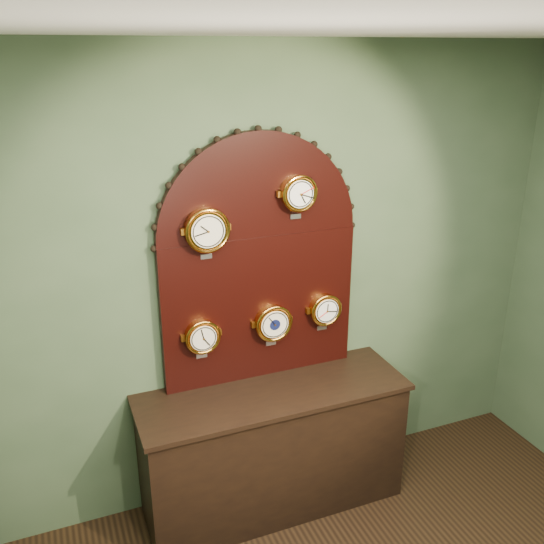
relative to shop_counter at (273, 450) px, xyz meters
name	(u,v)px	position (x,y,z in m)	size (l,w,h in m)	color
wall_back	(257,286)	(0.00, 0.27, 1.00)	(4.00, 4.00, 0.00)	#40563B
shop_counter	(273,450)	(0.00, 0.00, 0.00)	(1.60, 0.50, 0.80)	black
display_board	(259,253)	(0.00, 0.22, 1.23)	(1.26, 0.06, 1.53)	black
roman_clock	(207,230)	(-0.33, 0.15, 1.42)	(0.25, 0.08, 0.30)	orange
arabic_clock	(298,193)	(0.21, 0.15, 1.58)	(0.21, 0.08, 0.27)	orange
hygrometer	(202,336)	(-0.38, 0.15, 0.79)	(0.21, 0.08, 0.26)	orange
barometer	(273,323)	(0.06, 0.15, 0.80)	(0.23, 0.08, 0.28)	orange
tide_clock	(325,309)	(0.41, 0.15, 0.83)	(0.21, 0.08, 0.26)	orange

